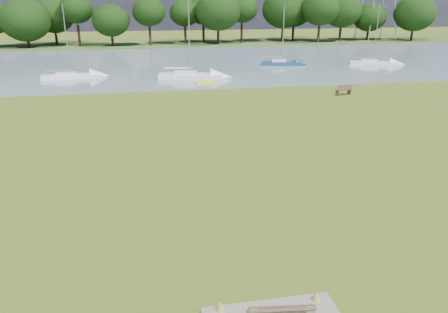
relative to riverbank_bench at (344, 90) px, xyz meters
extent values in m
plane|color=olive|center=(-16.27, -16.61, -0.53)|extent=(220.00, 220.00, 0.00)
cube|color=gray|center=(-16.27, 25.39, -0.53)|extent=(220.00, 40.00, 0.10)
cube|color=#4C6626|center=(-16.27, 55.39, -0.53)|extent=(220.00, 20.00, 0.40)
cube|color=brown|center=(-16.23, -30.26, 0.04)|extent=(1.94, 0.65, 0.04)
cube|color=brown|center=(-16.26, -30.53, 0.36)|extent=(1.91, 0.37, 0.46)
cube|color=brown|center=(-0.74, -0.12, -0.27)|extent=(0.22, 0.52, 0.53)
cube|color=brown|center=(0.70, 0.27, -0.27)|extent=(0.22, 0.52, 0.53)
cube|color=brown|center=(-0.02, 0.07, -0.01)|extent=(1.80, 0.94, 0.06)
cube|color=brown|center=(0.04, -0.15, 0.27)|extent=(1.68, 0.50, 0.52)
cube|color=yellow|center=(-12.58, 8.65, -0.36)|extent=(2.63, 1.01, 0.26)
cylinder|color=black|center=(-39.27, 51.39, 1.48)|extent=(0.48, 0.48, 3.63)
ellipsoid|color=black|center=(-39.27, 51.39, 5.91)|extent=(6.65, 6.65, 5.66)
cylinder|color=black|center=(-32.27, 51.39, 1.62)|extent=(0.48, 0.48, 3.90)
ellipsoid|color=black|center=(-32.27, 51.39, 6.38)|extent=(7.60, 7.60, 6.46)
cylinder|color=black|center=(-25.27, 51.39, 1.21)|extent=(0.48, 0.48, 3.08)
ellipsoid|color=black|center=(-25.27, 51.39, 4.97)|extent=(8.56, 8.56, 7.27)
cylinder|color=black|center=(-18.27, 51.39, 1.34)|extent=(0.48, 0.48, 3.35)
ellipsoid|color=black|center=(-18.27, 51.39, 5.44)|extent=(6.65, 6.65, 5.66)
cylinder|color=black|center=(-11.27, 51.39, 1.48)|extent=(0.48, 0.48, 3.63)
ellipsoid|color=black|center=(-11.27, 51.39, 5.91)|extent=(7.60, 7.60, 6.46)
cylinder|color=black|center=(-4.27, 51.39, 1.62)|extent=(0.48, 0.48, 3.90)
ellipsoid|color=black|center=(-4.27, 51.39, 6.38)|extent=(8.56, 8.56, 7.27)
cylinder|color=black|center=(2.73, 51.39, 1.21)|extent=(0.48, 0.48, 3.08)
ellipsoid|color=black|center=(2.73, 51.39, 4.97)|extent=(6.65, 6.65, 5.66)
cylinder|color=black|center=(9.73, 51.39, 1.34)|extent=(0.48, 0.48, 3.35)
ellipsoid|color=black|center=(9.73, 51.39, 5.44)|extent=(7.60, 7.60, 6.46)
cylinder|color=black|center=(16.73, 51.39, 1.48)|extent=(0.48, 0.48, 3.63)
ellipsoid|color=black|center=(16.73, 51.39, 5.91)|extent=(8.56, 8.56, 7.27)
cylinder|color=black|center=(23.73, 51.39, 1.62)|extent=(0.48, 0.48, 3.90)
ellipsoid|color=black|center=(23.73, 51.39, 6.38)|extent=(6.65, 6.65, 5.66)
cylinder|color=black|center=(30.73, 51.39, 1.21)|extent=(0.48, 0.48, 3.08)
ellipsoid|color=black|center=(30.73, 51.39, 4.97)|extent=(7.60, 7.60, 6.46)
cylinder|color=black|center=(37.73, 51.39, 1.34)|extent=(0.48, 0.48, 3.35)
ellipsoid|color=black|center=(37.73, 51.39, 5.44)|extent=(8.56, 8.56, 7.27)
cube|color=white|center=(13.10, 18.39, -0.16)|extent=(6.92, 3.85, 0.66)
cube|color=white|center=(12.59, 18.55, 0.24)|extent=(2.68, 2.12, 0.42)
cylinder|color=#A5A8AD|center=(13.10, 18.39, 3.85)|extent=(0.11, 0.11, 7.73)
cube|color=white|center=(-28.15, 14.86, -0.17)|extent=(6.89, 2.54, 0.63)
cube|color=white|center=(-28.69, 14.81, 0.21)|extent=(2.49, 1.71, 0.40)
cylinder|color=#A5A8AD|center=(-28.15, 14.86, 3.97)|extent=(0.11, 0.11, 8.01)
cube|color=navy|center=(0.04, 20.35, -0.11)|extent=(5.98, 2.81, 0.74)
cube|color=white|center=(-0.41, 20.45, 0.33)|extent=(2.24, 1.67, 0.47)
cylinder|color=#A5A8AD|center=(0.04, 20.35, 3.92)|extent=(0.13, 0.13, 7.76)
cube|color=white|center=(-14.07, 11.96, -0.09)|extent=(7.77, 3.54, 0.80)
cube|color=white|center=(-14.65, 12.08, 0.40)|extent=(2.90, 2.14, 0.51)
cylinder|color=#A5A8AD|center=(-14.07, 11.96, 5.22)|extent=(0.14, 0.14, 10.26)
camera|label=1|loc=(-19.71, -40.14, 8.70)|focal=35.00mm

